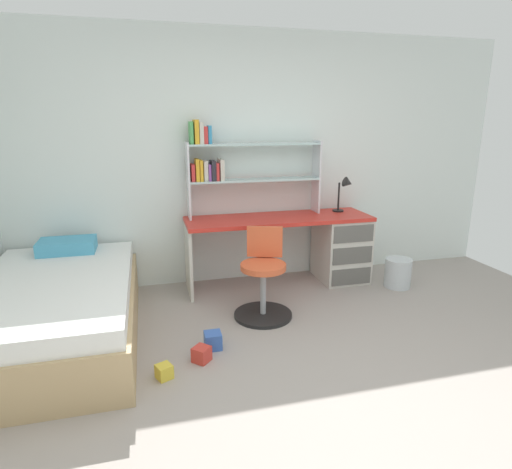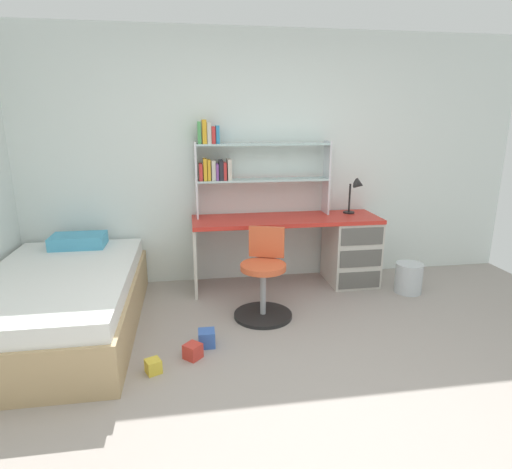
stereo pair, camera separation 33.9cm
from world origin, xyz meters
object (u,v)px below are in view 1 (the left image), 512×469
Objects in this scene: bookshelf_hutch at (233,163)px; toy_block_red_0 at (202,354)px; desk at (324,244)px; waste_bin at (398,273)px; toy_block_blue_2 at (213,341)px; bed_platform at (56,310)px; desk_lamp at (346,189)px; toy_block_yellow_1 at (164,372)px; swivel_chair at (263,283)px.

toy_block_red_0 is (-0.55, -1.48, -1.23)m from bookshelf_hutch.
waste_bin is (0.68, -0.38, -0.26)m from desk.
bookshelf_hutch reaches higher than toy_block_blue_2.
bookshelf_hutch is 12.38× the size of toy_block_red_0.
toy_block_red_0 is at bearing -29.59° from bed_platform.
toy_block_red_0 is 0.20m from toy_block_blue_2.
desk_lamp reaches higher than desk.
toy_block_red_0 is at bearing 28.22° from toy_block_yellow_1.
toy_block_yellow_1 is (-1.78, -1.46, -0.37)m from desk.
bed_platform is (-1.61, -0.87, -1.03)m from bookshelf_hutch.
bookshelf_hutch reaches higher than toy_block_yellow_1.
toy_block_red_0 is (-1.51, -1.31, -0.36)m from desk.
bookshelf_hutch reaches higher than bed_platform.
desk is 0.95× the size of bed_platform.
desk reaches higher than toy_block_red_0.
desk is 2.33m from toy_block_yellow_1.
bed_platform reaches higher than toy_block_yellow_1.
toy_block_red_0 is (1.06, -0.60, -0.20)m from bed_platform.
desk is 1.31m from bookshelf_hutch.
bed_platform reaches higher than toy_block_blue_2.
swivel_chair reaches higher than waste_bin.
bed_platform is 15.70× the size of toy_block_blue_2.
swivel_chair is 0.39× the size of bed_platform.
toy_block_red_0 reaches higher than toy_block_yellow_1.
bed_platform is 3.27m from waste_bin.
swivel_chair is 1.59m from waste_bin.
bed_platform is 20.46× the size of toy_block_yellow_1.
desk is 17.16× the size of toy_block_red_0.
toy_block_red_0 is at bearing -135.61° from swivel_chair.
bed_platform is 18.00× the size of toy_block_red_0.
bookshelf_hutch is at bearing 63.12° from toy_block_yellow_1.
bookshelf_hutch is at bearing 71.52° from toy_block_blue_2.
waste_bin is at bearing 10.89° from swivel_chair.
desk_lamp is 2.26m from toy_block_blue_2.
toy_block_yellow_1 is 0.77× the size of toy_block_blue_2.
bookshelf_hutch is 2.20m from toy_block_yellow_1.
toy_block_yellow_1 is at bearing -140.77° from desk.
desk is 2.67m from bed_platform.
toy_block_red_0 is at bearing -123.96° from toy_block_blue_2.
swivel_chair is 0.93m from toy_block_red_0.
waste_bin is at bearing -47.42° from desk_lamp.
waste_bin is at bearing 23.50° from toy_block_yellow_1.
toy_block_blue_2 is (-1.40, -1.15, -0.35)m from desk.
toy_block_blue_2 reaches higher than toy_block_red_0.
desk is 1.39× the size of bookshelf_hutch.
toy_block_yellow_1 is (-0.27, -0.15, -0.01)m from toy_block_red_0.
bookshelf_hutch is at bearing 69.62° from toy_block_red_0.
desk_lamp is 0.49× the size of swivel_chair.
bed_platform reaches higher than toy_block_red_0.
desk is at bearing 39.23° from toy_block_yellow_1.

